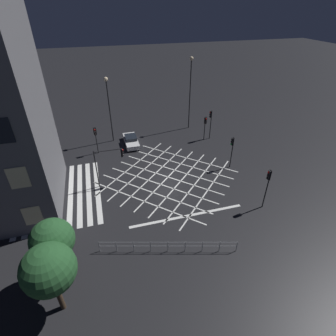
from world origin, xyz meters
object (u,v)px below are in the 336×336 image
at_px(traffic_light_ne_cross, 268,182).
at_px(street_lamp_west, 191,81).
at_px(traffic_light_median_north, 232,146).
at_px(street_lamp_east, 108,97).
at_px(street_tree_near, 49,270).
at_px(traffic_light_nw_main, 205,124).
at_px(traffic_light_median_south, 110,159).
at_px(street_tree_far, 52,240).
at_px(traffic_light_nw_cross, 211,119).
at_px(waiting_car, 131,140).
at_px(traffic_light_sw_main, 96,135).

distance_m(traffic_light_ne_cross, street_lamp_west, 19.81).
bearing_deg(street_lamp_west, traffic_light_ne_cross, 1.65).
bearing_deg(traffic_light_ne_cross, traffic_light_median_north, -92.10).
height_order(traffic_light_median_north, street_lamp_west, street_lamp_west).
bearing_deg(street_lamp_east, street_tree_near, -13.68).
bearing_deg(street_tree_near, traffic_light_nw_main, 137.82).
xyz_separation_m(traffic_light_median_south, street_tree_far, (10.68, -4.47, 0.95)).
xyz_separation_m(traffic_light_nw_cross, street_tree_near, (20.11, -18.89, 0.95)).
bearing_deg(street_lamp_west, street_tree_near, -35.32).
bearing_deg(traffic_light_nw_main, street_tree_far, -45.07).
bearing_deg(street_tree_far, traffic_light_ne_cross, 99.81).
height_order(traffic_light_median_north, waiting_car, traffic_light_median_north).
relative_size(traffic_light_median_north, street_lamp_east, 0.45).
xyz_separation_m(street_tree_near, street_tree_far, (-2.01, 0.09, 0.25)).
relative_size(traffic_light_sw_main, street_lamp_west, 0.35).
bearing_deg(waiting_car, traffic_light_sw_main, -74.04).
relative_size(traffic_light_nw_main, street_tree_near, 0.61).
bearing_deg(traffic_light_sw_main, street_tree_near, -9.55).
xyz_separation_m(street_lamp_east, street_tree_far, (21.15, -5.55, -2.10)).
xyz_separation_m(traffic_light_median_north, street_lamp_west, (-12.07, -0.83, 4.32)).
bearing_deg(street_tree_far, traffic_light_nw_cross, 133.91).
bearing_deg(traffic_light_median_north, traffic_light_ne_cross, 87.90).
distance_m(traffic_light_sw_main, traffic_light_ne_cross, 20.87).
bearing_deg(street_tree_near, street_lamp_east, 166.32).
bearing_deg(street_lamp_east, traffic_light_nw_main, 75.65).
distance_m(traffic_light_median_north, street_tree_near, 22.02).
bearing_deg(street_lamp_east, street_tree_far, -14.70).
bearing_deg(traffic_light_sw_main, traffic_light_median_south, 9.06).
xyz_separation_m(traffic_light_ne_cross, waiting_car, (-16.28, -10.01, -2.44)).
bearing_deg(traffic_light_nw_main, waiting_car, -97.80).
relative_size(traffic_light_ne_cross, street_lamp_west, 0.41).
relative_size(traffic_light_nw_cross, street_tree_far, 0.74).
xyz_separation_m(street_lamp_west, street_tree_far, (22.46, -17.25, -2.95)).
bearing_deg(waiting_car, street_lamp_east, -128.48).
distance_m(traffic_light_median_north, waiting_car, 13.82).
distance_m(traffic_light_nw_cross, traffic_light_median_south, 16.14).
distance_m(traffic_light_nw_main, traffic_light_median_south, 15.40).
distance_m(street_lamp_west, street_tree_near, 30.16).
relative_size(traffic_light_nw_main, street_lamp_west, 0.33).
relative_size(traffic_light_median_north, street_lamp_west, 0.38).
bearing_deg(traffic_light_nw_cross, traffic_light_sw_main, 0.10).
xyz_separation_m(traffic_light_nw_cross, traffic_light_nw_main, (0.14, -0.79, -0.53)).
height_order(street_lamp_east, street_lamp_west, street_lamp_west).
bearing_deg(street_lamp_west, street_tree_far, -37.53).
bearing_deg(waiting_car, traffic_light_ne_cross, 31.58).
bearing_deg(street_tree_near, traffic_light_median_north, 124.31).
relative_size(street_lamp_east, street_tree_near, 1.59).
distance_m(street_tree_near, street_tree_far, 2.03).
xyz_separation_m(traffic_light_nw_main, traffic_light_ne_cross, (14.88, -0.20, 0.60)).
height_order(traffic_light_nw_main, waiting_car, traffic_light_nw_main).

